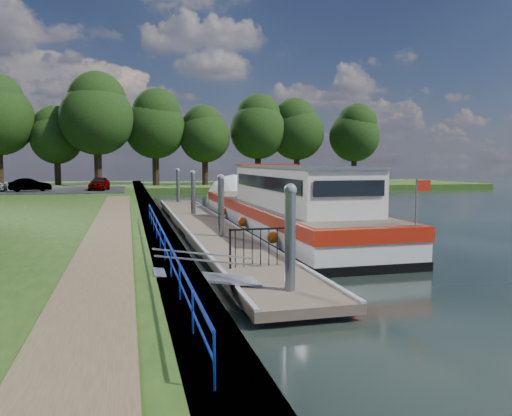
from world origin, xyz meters
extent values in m
plane|color=black|center=(0.00, 0.00, 0.00)|extent=(160.00, 160.00, 0.00)
cube|color=#473D2D|center=(-2.55, 15.00, 0.39)|extent=(1.10, 90.00, 0.78)
cube|color=#264513|center=(12.00, 52.00, 0.30)|extent=(60.00, 18.00, 0.60)
cube|color=brown|center=(-4.40, 8.00, 0.80)|extent=(1.60, 40.00, 0.05)
cube|color=black|center=(-11.00, 38.00, 0.81)|extent=(14.00, 12.00, 0.06)
cube|color=#0C2DBF|center=(-2.75, 3.00, 1.48)|extent=(0.04, 18.00, 0.04)
cube|color=#0C2DBF|center=(-2.75, 3.00, 1.12)|extent=(0.03, 18.00, 0.03)
cylinder|color=#0C2DBF|center=(-2.75, -6.00, 1.14)|extent=(0.04, 0.04, 0.72)
cylinder|color=#0C2DBF|center=(-2.75, -4.00, 1.14)|extent=(0.04, 0.04, 0.72)
cylinder|color=#0C2DBF|center=(-2.75, -2.00, 1.14)|extent=(0.04, 0.04, 0.72)
cylinder|color=#0C2DBF|center=(-2.75, 0.00, 1.14)|extent=(0.04, 0.04, 0.72)
cylinder|color=#0C2DBF|center=(-2.75, 2.00, 1.14)|extent=(0.04, 0.04, 0.72)
cylinder|color=#0C2DBF|center=(-2.75, 4.00, 1.14)|extent=(0.04, 0.04, 0.72)
cylinder|color=#0C2DBF|center=(-2.75, 6.00, 1.14)|extent=(0.04, 0.04, 0.72)
cylinder|color=#0C2DBF|center=(-2.75, 8.00, 1.14)|extent=(0.04, 0.04, 0.72)
cylinder|color=#0C2DBF|center=(-2.75, 10.00, 1.14)|extent=(0.04, 0.04, 0.72)
cylinder|color=#0C2DBF|center=(-2.75, 12.00, 1.14)|extent=(0.04, 0.04, 0.72)
cube|color=brown|center=(0.00, 13.00, 0.28)|extent=(2.50, 30.00, 0.24)
cube|color=#9EA0A3|center=(0.00, 1.00, 0.05)|extent=(2.30, 5.00, 0.30)
cube|color=#9EA0A3|center=(0.00, 9.00, 0.05)|extent=(2.30, 5.00, 0.30)
cube|color=#9EA0A3|center=(0.00, 17.00, 0.05)|extent=(2.30, 5.00, 0.30)
cube|color=#9EA0A3|center=(0.00, 25.00, 0.05)|extent=(2.30, 5.00, 0.30)
cube|color=#9EA0A3|center=(1.19, 13.00, 0.43)|extent=(0.12, 30.00, 0.06)
cube|color=#9EA0A3|center=(-1.19, 13.00, 0.43)|extent=(0.12, 30.00, 0.06)
cylinder|color=gray|center=(0.00, -0.50, 1.10)|extent=(0.26, 0.26, 3.40)
sphere|color=gray|center=(0.00, -0.50, 2.80)|extent=(0.30, 0.30, 0.30)
cylinder|color=gray|center=(0.00, 8.50, 1.10)|extent=(0.26, 0.26, 3.40)
sphere|color=gray|center=(0.00, 8.50, 2.80)|extent=(0.30, 0.30, 0.30)
cylinder|color=gray|center=(0.00, 17.50, 1.10)|extent=(0.26, 0.26, 3.40)
sphere|color=gray|center=(0.00, 17.50, 2.80)|extent=(0.30, 0.30, 0.30)
cylinder|color=gray|center=(0.00, 26.50, 1.10)|extent=(0.26, 0.26, 3.40)
sphere|color=gray|center=(0.00, 26.50, 2.80)|extent=(0.30, 0.30, 0.30)
cube|color=#A5A8AD|center=(-1.85, 0.50, 0.60)|extent=(2.58, 1.00, 0.43)
cube|color=#A5A8AD|center=(-1.85, 0.02, 1.10)|extent=(2.58, 0.04, 0.41)
cube|color=#A5A8AD|center=(-1.85, 0.98, 1.10)|extent=(2.58, 0.04, 0.41)
cube|color=black|center=(-0.90, 2.20, 0.98)|extent=(0.05, 0.05, 1.15)
cube|color=black|center=(0.90, 2.20, 0.98)|extent=(0.05, 0.05, 1.15)
cube|color=black|center=(0.00, 2.20, 1.52)|extent=(1.85, 0.05, 0.05)
cube|color=black|center=(-0.75, 2.20, 0.98)|extent=(0.02, 0.02, 1.10)
cube|color=black|center=(-0.50, 2.20, 0.98)|extent=(0.02, 0.02, 1.10)
cube|color=black|center=(-0.25, 2.20, 0.98)|extent=(0.02, 0.02, 1.10)
cube|color=black|center=(0.00, 2.20, 0.98)|extent=(0.02, 0.02, 1.10)
cube|color=black|center=(0.25, 2.20, 0.98)|extent=(0.02, 0.02, 1.10)
cube|color=black|center=(0.50, 2.20, 0.98)|extent=(0.02, 0.02, 1.10)
cube|color=black|center=(0.75, 2.20, 0.98)|extent=(0.02, 0.02, 1.10)
cube|color=black|center=(3.60, 12.02, 0.02)|extent=(4.00, 20.00, 0.55)
cube|color=silver|center=(3.60, 12.02, 0.62)|extent=(3.96, 19.90, 0.65)
cube|color=#AE1E0C|center=(3.60, 12.02, 1.18)|extent=(4.04, 20.00, 0.48)
cube|color=brown|center=(3.60, 12.02, 1.42)|extent=(3.68, 19.20, 0.04)
cone|color=silver|center=(3.60, 22.42, 0.55)|extent=(4.00, 1.50, 4.00)
cube|color=silver|center=(3.60, 9.52, 2.30)|extent=(3.00, 11.00, 1.75)
cube|color=gray|center=(3.60, 9.52, 3.22)|extent=(3.10, 11.20, 0.10)
cube|color=black|center=(2.08, 9.52, 2.55)|extent=(0.04, 10.00, 0.55)
cube|color=black|center=(5.12, 9.52, 2.55)|extent=(0.04, 10.00, 0.55)
cube|color=black|center=(3.60, 15.07, 2.55)|extent=(2.60, 0.04, 0.55)
cube|color=black|center=(3.60, 3.97, 2.55)|extent=(2.60, 0.04, 0.55)
cube|color=#AE1E0C|center=(3.60, 14.72, 3.30)|extent=(3.20, 1.60, 0.06)
cylinder|color=gray|center=(5.10, 2.32, 2.15)|extent=(0.05, 0.05, 1.50)
cube|color=#AE1E0C|center=(5.35, 2.32, 2.70)|extent=(0.50, 0.02, 0.35)
sphere|color=orange|center=(1.48, 6.02, 0.65)|extent=(0.44, 0.44, 0.44)
sphere|color=orange|center=(1.48, 11.02, 0.65)|extent=(0.44, 0.44, 0.44)
sphere|color=orange|center=(1.48, 16.02, 0.65)|extent=(0.44, 0.44, 0.44)
imported|color=#594C47|center=(2.40, 5.77, 2.30)|extent=(0.41, 0.63, 1.72)
cylinder|color=#332316|center=(-11.50, 49.87, 2.15)|extent=(0.70, 0.70, 3.10)
sphere|color=black|center=(-11.50, 49.87, 6.11)|extent=(5.85, 5.85, 5.85)
sphere|color=black|center=(-11.67, 50.04, 7.57)|extent=(4.65, 4.65, 4.65)
cylinder|color=#332316|center=(-6.89, 47.36, 2.75)|extent=(0.84, 0.84, 4.29)
sphere|color=black|center=(-6.89, 47.36, 8.23)|extent=(8.10, 8.10, 8.10)
sphere|color=black|center=(-6.84, 47.51, 10.25)|extent=(6.44, 6.44, 6.44)
cylinder|color=#332316|center=(-0.41, 49.36, 2.52)|extent=(0.79, 0.79, 3.83)
sphere|color=black|center=(-0.41, 49.36, 7.42)|extent=(7.24, 7.24, 7.24)
sphere|color=black|center=(-0.22, 49.13, 9.23)|extent=(5.75, 5.75, 5.75)
cylinder|color=#332316|center=(5.49, 49.09, 2.23)|extent=(0.72, 0.72, 3.26)
sphere|color=black|center=(5.49, 49.09, 6.40)|extent=(6.16, 6.16, 6.16)
sphere|color=black|center=(5.30, 49.34, 7.93)|extent=(4.89, 4.89, 4.89)
cylinder|color=#332316|center=(12.25, 49.38, 2.49)|extent=(0.78, 0.78, 3.77)
sphere|color=black|center=(12.25, 49.38, 7.31)|extent=(7.13, 7.13, 7.13)
sphere|color=black|center=(12.38, 49.62, 9.09)|extent=(5.66, 5.66, 5.66)
cylinder|color=#332316|center=(17.42, 49.40, 2.42)|extent=(0.77, 0.77, 3.65)
sphere|color=black|center=(17.42, 49.40, 7.09)|extent=(6.89, 6.89, 6.89)
sphere|color=black|center=(17.07, 49.41, 8.81)|extent=(5.47, 5.47, 5.47)
cylinder|color=#332316|center=(24.52, 47.52, 2.30)|extent=(0.74, 0.74, 3.41)
sphere|color=black|center=(24.52, 47.52, 6.66)|extent=(6.43, 6.43, 6.43)
sphere|color=black|center=(24.75, 47.30, 8.26)|extent=(5.11, 5.11, 5.11)
imported|color=#999999|center=(-6.24, 36.57, 1.45)|extent=(2.00, 3.80, 1.23)
imported|color=#999999|center=(-12.04, 35.78, 1.41)|extent=(3.67, 2.03, 1.15)
camera|label=1|loc=(-3.68, -11.58, 3.46)|focal=35.00mm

